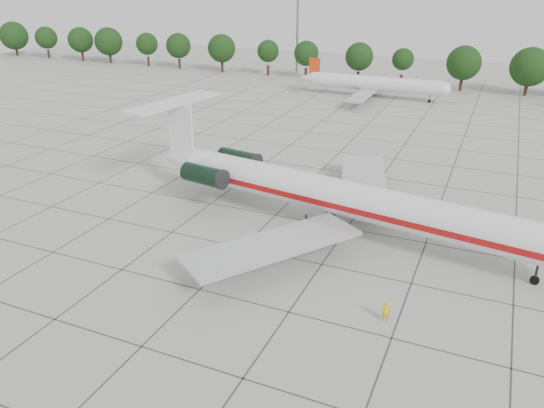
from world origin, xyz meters
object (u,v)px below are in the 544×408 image
at_px(bg_airliner_c, 374,84).
at_px(floodlight_mast, 298,15).
at_px(main_airliner, 326,194).
at_px(ground_crew, 386,311).

xyz_separation_m(bg_airliner_c, floodlight_mast, (-25.82, 22.16, 11.37)).
distance_m(main_airliner, ground_crew, 16.51).
bearing_deg(main_airliner, bg_airliner_c, 108.40).
bearing_deg(floodlight_mast, ground_crew, -65.33).
bearing_deg(ground_crew, main_airliner, -87.37).
relative_size(ground_crew, bg_airliner_c, 0.06).
xyz_separation_m(main_airliner, bg_airliner_c, (-10.07, 62.60, -0.91)).
xyz_separation_m(main_airliner, floodlight_mast, (-35.89, 84.75, 10.46)).
distance_m(main_airliner, bg_airliner_c, 63.41).
height_order(main_airliner, ground_crew, main_airliner).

